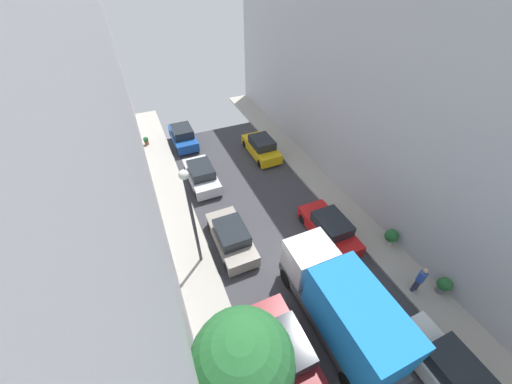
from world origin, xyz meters
name	(u,v)px	position (x,y,z in m)	size (l,w,h in m)	color
ground	(295,263)	(0.00, 0.00, 0.00)	(32.00, 32.00, 0.00)	#38383D
sidewalk_left	(205,297)	(-5.00, 0.00, 0.07)	(2.00, 44.00, 0.15)	#A8A399
sidewalk_right	(368,234)	(5.00, 0.00, 0.07)	(2.00, 44.00, 0.15)	#A8A399
building_left	(20,191)	(-9.00, 0.00, 8.28)	(6.00, 44.00, 16.56)	#B2B2B7
building_right	(477,104)	(9.00, 0.00, 7.45)	(6.00, 44.00, 14.90)	#B2B2B7
parked_car_left_2	(285,348)	(-2.70, -3.84, 0.72)	(1.78, 4.20, 1.57)	maroon
parked_car_left_3	(231,237)	(-2.70, 2.52, 0.72)	(1.78, 4.20, 1.57)	gray
parked_car_left_4	(202,175)	(-2.70, 8.74, 0.72)	(1.78, 4.20, 1.57)	silver
parked_car_left_5	(183,136)	(-2.70, 14.68, 0.72)	(1.78, 4.20, 1.57)	#194799
parked_car_right_1	(449,371)	(2.70, -7.10, 0.72)	(1.78, 4.20, 1.57)	white
parked_car_right_2	(330,229)	(2.70, 0.85, 0.72)	(1.78, 4.20, 1.57)	red
parked_car_right_3	(261,147)	(2.70, 10.38, 0.72)	(1.78, 4.20, 1.57)	gold
delivery_truck	(342,306)	(0.00, -3.68, 1.79)	(2.26, 6.60, 3.38)	#4C4C51
pedestrian	(420,279)	(4.57, -3.79, 1.07)	(0.40, 0.36, 1.72)	#2D334C
street_tree_0	(242,362)	(-4.80, -4.82, 4.39)	(2.94, 2.94, 5.75)	brown
potted_plant_0	(444,285)	(5.67, -4.37, 0.70)	(0.67, 0.67, 0.96)	slate
potted_plant_1	(146,141)	(-5.68, 15.53, 0.53)	(0.41, 0.41, 0.70)	brown
potted_plant_2	(391,237)	(5.55, -1.01, 0.69)	(0.74, 0.74, 0.98)	#B2A899
lamp_post	(190,208)	(-4.60, 2.18, 4.05)	(0.44, 0.44, 6.00)	#333338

